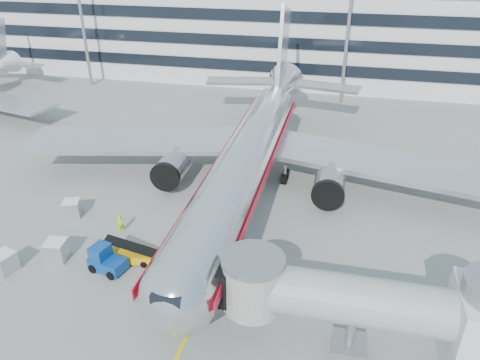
% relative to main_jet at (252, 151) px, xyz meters
% --- Properties ---
extents(ground, '(180.00, 180.00, 0.00)m').
position_rel_main_jet_xyz_m(ground, '(0.00, -11.72, -4.23)').
color(ground, gray).
rests_on(ground, ground).
extents(lead_in_line, '(0.25, 70.00, 0.01)m').
position_rel_main_jet_xyz_m(lead_in_line, '(0.00, -1.72, -4.23)').
color(lead_in_line, yellow).
rests_on(lead_in_line, ground).
extents(main_jet, '(50.95, 48.70, 16.06)m').
position_rel_main_jet_xyz_m(main_jet, '(0.00, 0.00, 0.00)').
color(main_jet, silver).
rests_on(main_jet, ground).
extents(jet_bridge, '(17.80, 4.50, 7.00)m').
position_rel_main_jet_xyz_m(jet_bridge, '(12.18, -19.72, -0.36)').
color(jet_bridge, silver).
rests_on(jet_bridge, ground).
extents(terminal, '(150.00, 24.25, 15.60)m').
position_rel_main_jet_xyz_m(terminal, '(0.00, 46.23, 3.57)').
color(terminal, silver).
rests_on(terminal, ground).
extents(light_mast_centre, '(2.40, 1.20, 25.45)m').
position_rel_main_jet_xyz_m(light_mast_centre, '(8.00, 30.28, 10.64)').
color(light_mast_centre, gray).
rests_on(light_mast_centre, ground).
extents(belt_loader, '(4.59, 2.09, 2.15)m').
position_rel_main_jet_xyz_m(belt_loader, '(-7.26, -14.35, -3.62)').
color(belt_loader, '#EEA40A').
rests_on(belt_loader, ground).
extents(baggage_tug, '(3.16, 2.39, 2.14)m').
position_rel_main_jet_xyz_m(baggage_tug, '(-8.41, -15.77, -3.30)').
color(baggage_tug, navy).
rests_on(baggage_tug, ground).
extents(cargo_container_left, '(1.80, 1.80, 1.71)m').
position_rel_main_jet_xyz_m(cargo_container_left, '(-12.95, -15.43, -3.37)').
color(cargo_container_left, '#A8ABB0').
rests_on(cargo_container_left, ground).
extents(cargo_container_right, '(1.90, 1.90, 1.59)m').
position_rel_main_jet_xyz_m(cargo_container_right, '(-15.29, -9.16, -3.44)').
color(cargo_container_right, '#A8ABB0').
rests_on(cargo_container_right, ground).
extents(cargo_container_front, '(1.94, 1.94, 1.64)m').
position_rel_main_jet_xyz_m(cargo_container_front, '(-16.09, -17.71, -3.41)').
color(cargo_container_front, '#A8ABB0').
rests_on(cargo_container_front, ground).
extents(ramp_worker, '(0.74, 0.78, 1.79)m').
position_rel_main_jet_xyz_m(ramp_worker, '(-9.57, -10.69, -3.34)').
color(ramp_worker, '#B9F019').
rests_on(ramp_worker, ground).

